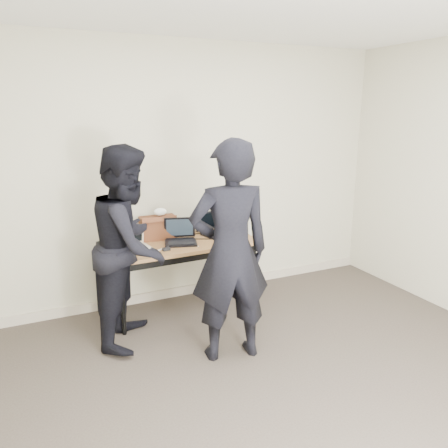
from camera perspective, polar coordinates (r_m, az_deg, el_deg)
room at (r=2.70m, az=12.39°, el=0.08°), size 4.60×4.60×2.80m
desk at (r=4.42m, az=-5.44°, el=-3.19°), size 1.52×0.70×0.72m
laptop_beige at (r=4.22m, az=-11.60°, el=-2.82°), size 0.31×0.31×0.22m
laptop_center at (r=4.40m, az=-5.72°, el=-1.72°), size 0.38×0.38×0.24m
laptop_right at (r=4.68m, az=-1.03°, el=-0.64°), size 0.40×0.39×0.24m
leather_satchel at (r=4.52m, az=-8.61°, el=-0.41°), size 0.36×0.18×0.25m
tissue at (r=4.50m, az=-8.34°, el=1.58°), size 0.14×0.11×0.08m
equipment_box at (r=4.78m, az=0.88°, el=-0.11°), size 0.26×0.23×0.14m
power_brick at (r=4.18m, az=-7.56°, el=-3.27°), size 0.08×0.05×0.03m
cables at (r=4.41m, az=-4.90°, el=-2.33°), size 1.16×0.43×0.01m
person_typist at (r=3.50m, az=0.79°, el=-3.75°), size 0.72×0.52×1.82m
person_observer at (r=3.88m, az=-12.19°, el=-2.78°), size 0.98×1.06×1.74m
baseboard at (r=5.00m, az=-4.10°, el=-8.45°), size 4.50×0.03×0.10m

